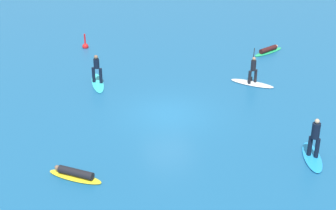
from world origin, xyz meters
The scene contains 7 objects.
ground_plane centered at (0.00, 0.00, 0.00)m, with size 120.00×120.00×0.00m, color #195684.
surfer_on_teal_board centered at (-2.51, 5.07, 0.47)m, with size 1.02×2.97×1.75m.
surfer_on_green_board centered at (9.51, 6.37, 0.16)m, with size 2.70×1.48×0.40m.
surfer_on_yellow_board centered at (-5.54, -4.18, 0.17)m, with size 2.20×2.08×0.42m.
surfer_on_blue_board centered at (4.44, -6.17, 0.50)m, with size 1.71×2.64×1.91m.
surfer_on_white_board centered at (5.89, 1.95, 0.39)m, with size 2.24×2.39×2.05m.
marker_buoy centered at (-1.91, 11.47, 0.16)m, with size 0.43×0.43×1.11m.
Camera 1 is at (-7.92, -21.88, 11.71)m, focal length 54.49 mm.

